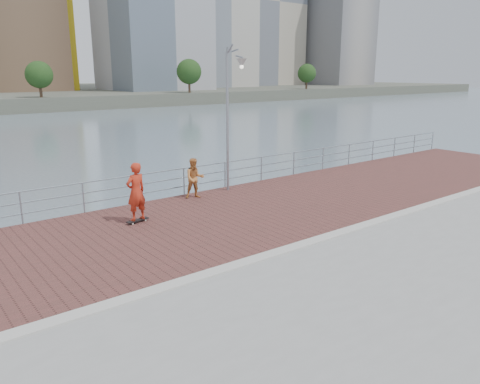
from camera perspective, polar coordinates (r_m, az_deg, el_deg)
water at (r=14.05m, az=5.20°, el=-14.80°), size 400.00×400.00×0.00m
seawall at (r=11.00m, az=24.47°, el=-19.14°), size 40.00×24.00×2.00m
brick_lane at (r=15.83m, az=-3.57°, el=-3.38°), size 40.00×6.80×0.02m
curb at (r=13.18m, az=5.40°, el=-7.08°), size 40.00×0.40×0.06m
guardrail at (r=18.46m, az=-9.59°, el=1.23°), size 39.06×0.06×1.13m
street_lamp at (r=18.78m, az=-0.80°, el=11.85°), size 0.41×1.19×5.62m
skateboard at (r=15.84m, az=-12.37°, el=-3.38°), size 0.82×0.34×0.09m
skateboarder at (r=15.57m, az=-12.56°, el=0.04°), size 0.77×0.58×1.93m
bystander at (r=18.36m, az=-5.55°, el=1.67°), size 0.93×0.83×1.58m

